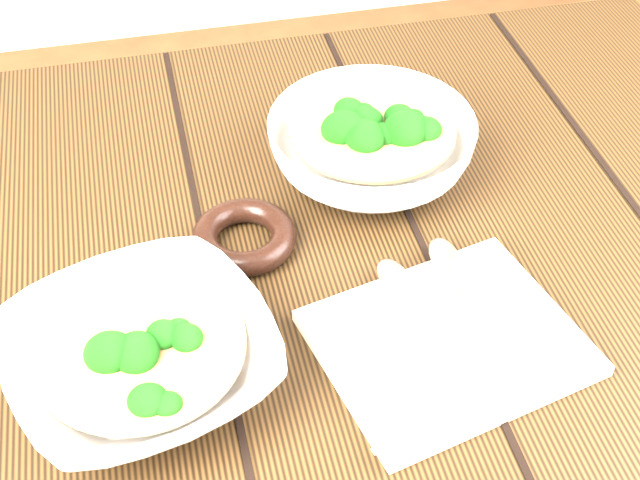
# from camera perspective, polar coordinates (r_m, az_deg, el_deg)

# --- Properties ---
(table) EXTENTS (1.20, 0.80, 0.75)m
(table) POSITION_cam_1_polar(r_m,az_deg,el_deg) (0.90, -5.02, -7.87)
(table) COLOR #35230F
(table) RESTS_ON ground
(soup_bowl_front) EXTENTS (0.26, 0.26, 0.06)m
(soup_bowl_front) POSITION_cam_1_polar(r_m,az_deg,el_deg) (0.72, -11.35, -7.35)
(soup_bowl_front) COLOR silver
(soup_bowl_front) RESTS_ON table
(soup_bowl_back) EXTENTS (0.26, 0.26, 0.08)m
(soup_bowl_back) POSITION_cam_1_polar(r_m,az_deg,el_deg) (0.90, 3.28, 6.06)
(soup_bowl_back) COLOR silver
(soup_bowl_back) RESTS_ON table
(trivet) EXTENTS (0.10, 0.10, 0.02)m
(trivet) POSITION_cam_1_polar(r_m,az_deg,el_deg) (0.83, -4.87, 0.21)
(trivet) COLOR black
(trivet) RESTS_ON table
(napkin) EXTENTS (0.24, 0.21, 0.01)m
(napkin) POSITION_cam_1_polar(r_m,az_deg,el_deg) (0.75, 8.20, -6.52)
(napkin) COLOR beige
(napkin) RESTS_ON table
(spoon_left) EXTENTS (0.04, 0.17, 0.01)m
(spoon_left) POSITION_cam_1_polar(r_m,az_deg,el_deg) (0.77, 5.82, -4.12)
(spoon_left) COLOR #A09B8D
(spoon_left) RESTS_ON napkin
(spoon_right) EXTENTS (0.03, 0.17, 0.01)m
(spoon_right) POSITION_cam_1_polar(r_m,az_deg,el_deg) (0.79, 8.72, -2.72)
(spoon_right) COLOR #A09B8D
(spoon_right) RESTS_ON napkin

